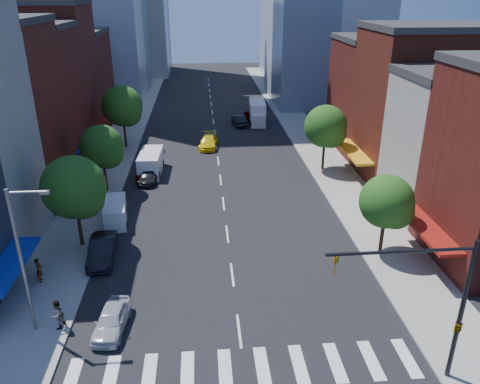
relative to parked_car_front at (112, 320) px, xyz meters
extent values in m
plane|color=black|center=(7.50, -0.78, -0.70)|extent=(220.00, 220.00, 0.00)
cube|color=gray|center=(-5.00, 39.22, -0.63)|extent=(5.00, 120.00, 0.15)
cube|color=gray|center=(20.00, 39.22, -0.63)|extent=(5.00, 120.00, 0.15)
cube|color=silver|center=(7.50, -3.78, -0.70)|extent=(19.00, 3.00, 0.01)
cube|color=#521914|center=(-13.50, 28.22, 6.80)|extent=(12.00, 8.00, 15.00)
cube|color=#582114|center=(-13.50, 36.72, 7.80)|extent=(12.00, 9.00, 17.00)
cube|color=#521914|center=(-13.50, 46.22, 5.80)|extent=(12.00, 10.00, 13.00)
cube|color=silver|center=(28.50, 14.22, 5.30)|extent=(12.00, 8.00, 12.00)
cube|color=#582114|center=(28.50, 23.22, 6.80)|extent=(12.00, 10.00, 15.00)
cube|color=#521914|center=(28.50, 33.22, 5.80)|extent=(12.00, 10.00, 13.00)
cylinder|color=black|center=(18.00, -5.28, 3.45)|extent=(0.24, 0.24, 8.00)
cylinder|color=black|center=(14.50, -5.28, 7.05)|extent=(7.00, 0.16, 0.16)
imported|color=gold|center=(11.50, -5.28, 6.45)|extent=(0.22, 0.18, 1.10)
imported|color=gold|center=(18.00, -5.28, 2.65)|extent=(0.48, 2.24, 0.90)
cylinder|color=slate|center=(-4.50, 0.22, 3.95)|extent=(0.20, 0.20, 9.00)
cylinder|color=slate|center=(-3.50, 0.22, 8.25)|extent=(2.00, 0.14, 0.14)
cube|color=slate|center=(-2.60, 0.22, 8.20)|extent=(0.50, 0.25, 0.18)
cylinder|color=black|center=(-4.00, 10.22, 1.41)|extent=(0.28, 0.28, 3.92)
sphere|color=#1E4A15|center=(-4.00, 10.22, 4.35)|extent=(4.80, 4.80, 4.80)
sphere|color=#1E4A15|center=(-3.40, 9.92, 3.65)|extent=(3.36, 3.36, 3.36)
cylinder|color=black|center=(-4.00, 21.22, 1.27)|extent=(0.28, 0.28, 3.64)
sphere|color=#1E4A15|center=(-4.00, 21.22, 4.00)|extent=(4.20, 4.20, 4.20)
sphere|color=#1E4A15|center=(-3.40, 20.92, 3.35)|extent=(2.94, 2.94, 2.94)
cylinder|color=black|center=(-4.00, 35.22, 1.55)|extent=(0.28, 0.28, 4.20)
sphere|color=#1E4A15|center=(-4.00, 35.22, 4.70)|extent=(5.00, 5.00, 5.00)
sphere|color=#1E4A15|center=(-3.40, 34.92, 3.95)|extent=(3.50, 3.50, 3.50)
cylinder|color=black|center=(19.00, 7.22, 1.13)|extent=(0.28, 0.28, 3.36)
sphere|color=#1E4A15|center=(19.00, 7.22, 3.65)|extent=(4.00, 4.00, 4.00)
sphere|color=#1E4A15|center=(19.60, 6.92, 3.05)|extent=(2.80, 2.80, 2.80)
cylinder|color=black|center=(19.00, 25.22, 1.41)|extent=(0.28, 0.28, 3.92)
sphere|color=#1E4A15|center=(19.00, 25.22, 4.35)|extent=(4.60, 4.60, 4.60)
sphere|color=#1E4A15|center=(19.60, 24.92, 3.65)|extent=(3.22, 3.22, 3.22)
imported|color=silver|center=(0.00, 0.00, 0.00)|extent=(2.07, 4.27, 1.41)
imported|color=black|center=(-2.00, 8.06, 0.12)|extent=(1.97, 5.05, 1.64)
imported|color=#999999|center=(-0.18, 25.31, 0.02)|extent=(2.53, 5.28, 1.45)
imported|color=black|center=(0.00, 23.37, -0.07)|extent=(2.15, 4.52, 1.27)
cube|color=white|center=(-2.00, 14.26, 0.23)|extent=(2.32, 4.63, 1.86)
cube|color=black|center=(-1.79, 12.59, 0.49)|extent=(1.74, 1.09, 0.80)
cylinder|color=black|center=(-2.60, 12.66, -0.39)|extent=(0.31, 0.70, 0.67)
cylinder|color=black|center=(-1.02, 12.86, -0.39)|extent=(0.31, 0.70, 0.67)
cylinder|color=black|center=(-2.98, 15.66, -0.39)|extent=(0.31, 0.70, 0.67)
cylinder|color=black|center=(-1.40, 15.86, -0.39)|extent=(0.31, 0.70, 0.67)
cube|color=white|center=(0.00, 26.05, 0.47)|extent=(2.45, 5.66, 2.34)
cube|color=black|center=(-0.09, 23.93, 0.80)|extent=(2.11, 1.20, 1.00)
cylinder|color=black|center=(-1.08, 24.20, -0.31)|extent=(0.31, 0.86, 0.85)
cylinder|color=black|center=(0.93, 24.12, -0.31)|extent=(0.31, 0.86, 0.85)
cylinder|color=black|center=(-0.93, 27.99, -0.31)|extent=(0.31, 0.86, 0.85)
cylinder|color=black|center=(1.08, 27.90, -0.31)|extent=(0.31, 0.86, 0.85)
imported|color=yellow|center=(6.50, 34.49, 0.04)|extent=(2.74, 5.38, 1.50)
imported|color=black|center=(11.26, 44.74, 0.07)|extent=(2.23, 4.87, 1.55)
imported|color=#999999|center=(13.22, 48.07, -0.01)|extent=(2.14, 4.25, 1.39)
cube|color=silver|center=(14.18, 46.79, 0.83)|extent=(2.74, 6.39, 3.07)
cube|color=silver|center=(13.93, 43.16, 0.35)|extent=(2.23, 1.87, 1.92)
cylinder|color=black|center=(12.93, 44.00, -0.27)|extent=(0.35, 0.88, 0.86)
cylinder|color=black|center=(15.03, 43.85, -0.27)|extent=(0.35, 0.88, 0.86)
cylinder|color=black|center=(13.23, 48.31, -0.27)|extent=(0.35, 0.88, 0.86)
cylinder|color=black|center=(15.34, 48.16, -0.27)|extent=(0.35, 0.88, 0.86)
imported|color=#999999|center=(-5.70, 5.31, 0.33)|extent=(0.55, 0.72, 1.77)
imported|color=#999999|center=(-3.13, 0.26, 0.37)|extent=(1.00, 1.10, 1.84)
camera|label=1|loc=(5.69, -22.85, 17.91)|focal=35.00mm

